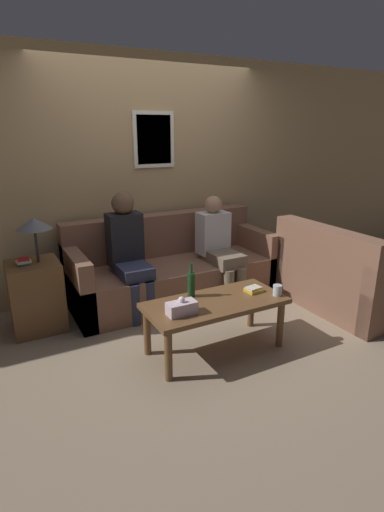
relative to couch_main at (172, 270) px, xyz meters
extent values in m
plane|color=gray|center=(0.00, -0.53, -0.31)|extent=(16.00, 16.00, 0.00)
cube|color=tan|center=(0.00, 0.46, 0.99)|extent=(9.00, 0.06, 2.60)
cube|color=silver|center=(0.00, 0.42, 1.39)|extent=(0.48, 0.02, 0.60)
cube|color=#B7CCB2|center=(0.00, 0.41, 1.39)|extent=(0.40, 0.01, 0.52)
cube|color=brown|center=(0.00, -0.06, -0.10)|extent=(2.26, 0.88, 0.42)
cube|color=brown|center=(0.00, 0.28, 0.35)|extent=(2.26, 0.20, 0.48)
cube|color=brown|center=(-1.06, -0.06, 0.03)|extent=(0.14, 0.88, 0.68)
cube|color=brown|center=(1.06, -0.06, 0.03)|extent=(0.14, 0.88, 0.68)
cube|color=brown|center=(1.52, -1.11, -0.10)|extent=(0.88, 1.32, 0.42)
cube|color=brown|center=(1.18, -1.11, 0.35)|extent=(0.20, 1.32, 0.48)
cube|color=brown|center=(1.52, -0.52, 0.03)|extent=(0.88, 0.14, 0.68)
cube|color=brown|center=(-0.18, -1.23, 0.13)|extent=(1.19, 0.54, 0.04)
cylinder|color=brown|center=(-0.72, -1.44, -0.10)|extent=(0.06, 0.06, 0.42)
cylinder|color=brown|center=(0.35, -1.44, -0.10)|extent=(0.06, 0.06, 0.42)
cylinder|color=brown|center=(-0.72, -1.02, -0.10)|extent=(0.06, 0.06, 0.42)
cylinder|color=brown|center=(0.35, -1.02, -0.10)|extent=(0.06, 0.06, 0.42)
cube|color=brown|center=(-1.45, -0.10, 0.02)|extent=(0.46, 0.46, 0.66)
cylinder|color=#262628|center=(-1.40, -0.10, 0.51)|extent=(0.02, 0.02, 0.33)
cone|color=slate|center=(-1.40, -0.10, 0.71)|extent=(0.31, 0.31, 0.10)
cube|color=#237547|center=(-1.52, -0.12, 0.36)|extent=(0.10, 0.08, 0.02)
cube|color=beige|center=(-1.52, -0.12, 0.38)|extent=(0.13, 0.10, 0.03)
cube|color=red|center=(-1.52, -0.12, 0.40)|extent=(0.10, 0.09, 0.02)
cylinder|color=#19421E|center=(-0.31, -1.05, 0.25)|extent=(0.06, 0.06, 0.21)
cylinder|color=#19421E|center=(-0.31, -1.05, 0.41)|extent=(0.02, 0.02, 0.09)
cylinder|color=silver|center=(0.35, -1.37, 0.20)|extent=(0.08, 0.08, 0.09)
cube|color=gold|center=(0.21, -1.21, 0.16)|extent=(0.14, 0.13, 0.03)
cube|color=beige|center=(0.21, -1.21, 0.19)|extent=(0.14, 0.11, 0.02)
cube|color=silver|center=(-0.54, -1.31, 0.20)|extent=(0.23, 0.12, 0.10)
sphere|color=white|center=(-0.54, -1.31, 0.27)|extent=(0.05, 0.05, 0.05)
cube|color=#2D334C|center=(-0.54, -0.25, 0.16)|extent=(0.31, 0.43, 0.14)
cylinder|color=#2D334C|center=(-0.62, -0.47, -0.10)|extent=(0.11, 0.11, 0.42)
cylinder|color=#2D334C|center=(-0.47, -0.47, -0.10)|extent=(0.11, 0.11, 0.42)
cube|color=black|center=(-0.54, -0.04, 0.43)|extent=(0.34, 0.22, 0.54)
sphere|color=brown|center=(-0.54, -0.04, 0.81)|extent=(0.23, 0.23, 0.23)
cube|color=#756651|center=(0.47, -0.33, 0.16)|extent=(0.31, 0.47, 0.14)
cylinder|color=#756651|center=(0.39, -0.56, -0.10)|extent=(0.11, 0.11, 0.42)
cylinder|color=#756651|center=(0.54, -0.56, -0.10)|extent=(0.11, 0.11, 0.42)
cube|color=silver|center=(0.47, -0.10, 0.39)|extent=(0.34, 0.22, 0.47)
sphere|color=tan|center=(0.47, -0.10, 0.71)|extent=(0.19, 0.19, 0.19)
camera|label=1|loc=(-1.79, -3.81, 1.52)|focal=28.00mm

